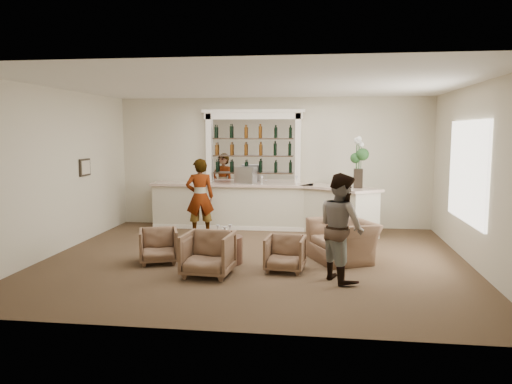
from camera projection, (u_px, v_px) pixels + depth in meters
The scene contains 19 objects.
ground at pixel (254, 259), 9.57m from camera, with size 8.00×8.00×0.00m, color brown.
room_shell at pixel (267, 137), 9.97m from camera, with size 8.04×7.02×3.32m.
bar_counter at pixel (264, 207), 12.47m from camera, with size 5.72×1.80×1.14m.
back_bar_alcove at pixel (253, 148), 12.75m from camera, with size 2.64×0.25×3.00m.
cocktail_table at pixel (224, 250), 9.30m from camera, with size 0.69×0.69×0.50m, color #533224.
sommelier at pixel (200, 197), 11.75m from camera, with size 0.66×0.43×1.82m, color gray.
guest at pixel (341, 227), 8.14m from camera, with size 0.86×0.67×1.78m, color gray.
armchair_left at pixel (158, 246), 9.30m from camera, with size 0.69×0.71×0.64m, color brown.
armchair_center at pixel (208, 254), 8.46m from camera, with size 0.80×0.83×0.75m, color brown.
armchair_right at pixel (285, 254), 8.75m from camera, with size 0.66×0.68×0.62m, color brown.
armchair_far at pixel (343, 241), 9.44m from camera, with size 1.18×1.03×0.77m, color brown.
espresso_machine at pixel (246, 175), 12.48m from camera, with size 0.48×0.40×0.42m, color silver.
flower_vase at pixel (359, 159), 11.50m from camera, with size 0.31×0.31×1.18m.
wine_glass_bar_left at pixel (262, 180), 12.42m from camera, with size 0.07×0.07×0.21m, color white, non-canonical shape.
wine_glass_bar_right at pixel (296, 180), 12.35m from camera, with size 0.07×0.07×0.21m, color white, non-canonical shape.
wine_glass_tbl_a at pixel (218, 230), 9.31m from camera, with size 0.07×0.07×0.21m, color white, non-canonical shape.
wine_glass_tbl_b at pixel (230, 230), 9.33m from camera, with size 0.07×0.07×0.21m, color white, non-canonical shape.
wine_glass_tbl_c at pixel (225, 232), 9.13m from camera, with size 0.07×0.07×0.21m, color white, non-canonical shape.
napkin_holder at pixel (225, 232), 9.41m from camera, with size 0.08×0.08×0.12m, color white.
Camera 1 is at (1.26, -9.26, 2.44)m, focal length 35.00 mm.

